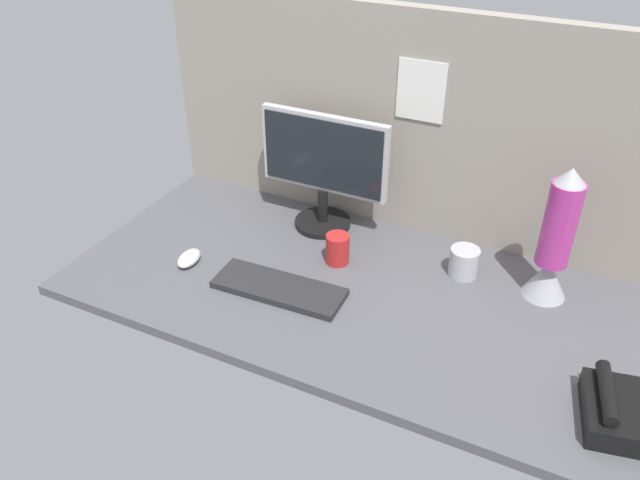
{
  "coord_description": "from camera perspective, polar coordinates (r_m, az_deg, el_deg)",
  "views": [
    {
      "loc": [
        43.7,
        -132.57,
        108.99
      ],
      "look_at": [
        -12.72,
        0.0,
        14.0
      ],
      "focal_mm": 35.54,
      "sensor_mm": 36.0,
      "label": 1
    }
  ],
  "objects": [
    {
      "name": "mug_red_plastic",
      "position": [
        1.86,
        1.58,
        -0.8
      ],
      "size": [
        6.99,
        6.99,
        9.13
      ],
      "color": "red",
      "rests_on": "ground_plane"
    },
    {
      "name": "ground_plane",
      "position": [
        1.78,
        6.07,
        -5.19
      ],
      "size": [
        180.0,
        80.0,
        3.0
      ],
      "primitive_type": "cube",
      "color": "#515156"
    },
    {
      "name": "lava_lamp",
      "position": [
        1.77,
        20.37,
        -0.43
      ],
      "size": [
        11.9,
        11.9,
        38.93
      ],
      "color": "#A5A5AD",
      "rests_on": "ground_plane"
    },
    {
      "name": "monitor",
      "position": [
        1.96,
        0.33,
        6.62
      ],
      "size": [
        41.28,
        18.0,
        37.57
      ],
      "color": "black",
      "rests_on": "ground_plane"
    },
    {
      "name": "mug_steel",
      "position": [
        1.85,
        12.83,
        -1.95
      ],
      "size": [
        8.39,
        8.39,
        8.53
      ],
      "color": "#B2B2B7",
      "rests_on": "ground_plane"
    },
    {
      "name": "desk_phone",
      "position": [
        1.55,
        25.65,
        -13.79
      ],
      "size": [
        20.31,
        21.89,
        8.8
      ],
      "color": "black",
      "rests_on": "ground_plane"
    },
    {
      "name": "keyboard",
      "position": [
        1.77,
        -3.71,
        -4.36
      ],
      "size": [
        37.47,
        14.39,
        2.0
      ],
      "primitive_type": "cube",
      "rotation": [
        0.0,
        0.0,
        0.04
      ],
      "color": "#262628",
      "rests_on": "ground_plane"
    },
    {
      "name": "mouse",
      "position": [
        1.91,
        -11.71,
        -1.62
      ],
      "size": [
        6.54,
        10.12,
        3.4
      ],
      "primitive_type": "ellipsoid",
      "rotation": [
        0.0,
        0.0,
        0.1
      ],
      "color": "silver",
      "rests_on": "ground_plane"
    },
    {
      "name": "cubicle_wall_back",
      "position": [
        1.91,
        10.76,
        9.71
      ],
      "size": [
        180.0,
        5.5,
        68.22
      ],
      "color": "gray",
      "rests_on": "ground_plane"
    }
  ]
}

